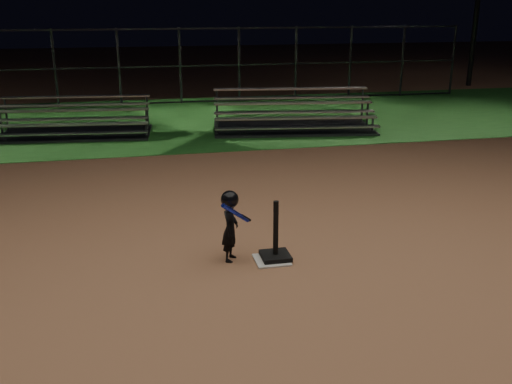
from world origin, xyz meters
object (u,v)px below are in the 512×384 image
Objects in this scene: bleacher_right at (293,122)px; child_batter at (230,224)px; home_plate at (272,260)px; batting_tee at (276,248)px; bleacher_left at (75,128)px.

child_batter is at bearing -103.54° from bleacher_right.
bleacher_right is (2.55, 8.06, 0.20)m from home_plate.
batting_tee is 0.20× the size of bleacher_left.
home_plate is 0.75m from child_batter.
bleacher_right is at bearing 3.13° from child_batter.
child_batter is 0.22× the size of bleacher_right.
bleacher_right reaches higher than child_batter.
batting_tee is 9.14m from bleacher_left.
batting_tee is 0.69m from child_batter.
home_plate is 0.17m from batting_tee.
bleacher_left is (-3.15, 8.58, 0.18)m from home_plate.
batting_tee is 8.41m from bleacher_right.
home_plate is 8.46m from bleacher_right.
batting_tee is 0.18× the size of bleacher_right.
bleacher_right is at bearing 72.48° from home_plate.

